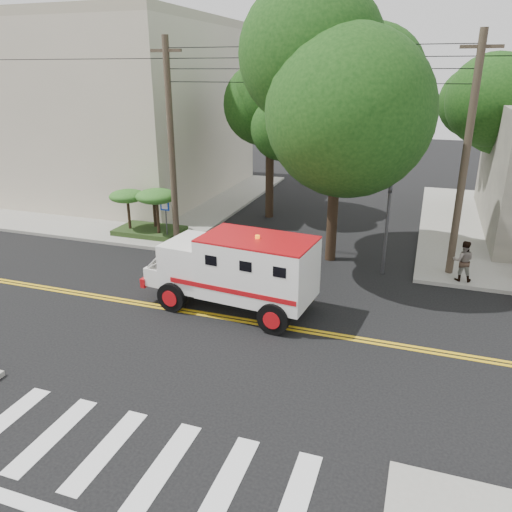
% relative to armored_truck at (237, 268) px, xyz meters
% --- Properties ---
extents(ground, '(100.00, 100.00, 0.00)m').
position_rel_armored_truck_xyz_m(ground, '(0.56, -0.74, -1.51)').
color(ground, black).
rests_on(ground, ground).
extents(sidewalk_nw, '(17.00, 17.00, 0.15)m').
position_rel_armored_truck_xyz_m(sidewalk_nw, '(-12.94, 12.76, -1.43)').
color(sidewalk_nw, gray).
rests_on(sidewalk_nw, ground).
extents(building_left, '(16.00, 14.00, 10.00)m').
position_rel_armored_truck_xyz_m(building_left, '(-14.94, 14.26, 3.64)').
color(building_left, beige).
rests_on(building_left, sidewalk_nw).
extents(utility_pole_left, '(0.28, 0.28, 9.00)m').
position_rel_armored_truck_xyz_m(utility_pole_left, '(-5.04, 5.26, 2.99)').
color(utility_pole_left, '#382D23').
rests_on(utility_pole_left, ground).
extents(utility_pole_right, '(0.28, 0.28, 9.00)m').
position_rel_armored_truck_xyz_m(utility_pole_right, '(6.86, 5.46, 2.99)').
color(utility_pole_right, '#382D23').
rests_on(utility_pole_right, ground).
extents(tree_main, '(6.08, 5.70, 9.85)m').
position_rel_armored_truck_xyz_m(tree_main, '(2.50, 5.47, 5.69)').
color(tree_main, black).
rests_on(tree_main, ground).
extents(tree_left, '(4.48, 4.20, 7.70)m').
position_rel_armored_truck_xyz_m(tree_left, '(-2.11, 11.05, 4.22)').
color(tree_left, black).
rests_on(tree_left, ground).
extents(traffic_signal, '(0.15, 0.18, 3.60)m').
position_rel_armored_truck_xyz_m(traffic_signal, '(4.36, 4.86, 0.72)').
color(traffic_signal, '#3F3F42').
rests_on(traffic_signal, ground).
extents(accessibility_sign, '(0.45, 0.10, 2.02)m').
position_rel_armored_truck_xyz_m(accessibility_sign, '(-5.64, 5.43, -0.14)').
color(accessibility_sign, '#3F3F42').
rests_on(accessibility_sign, ground).
extents(palm_planter, '(3.52, 2.63, 2.36)m').
position_rel_armored_truck_xyz_m(palm_planter, '(-6.87, 5.89, 0.14)').
color(palm_planter, '#1E3314').
rests_on(palm_planter, sidewalk_nw).
extents(armored_truck, '(5.99, 2.83, 2.64)m').
position_rel_armored_truck_xyz_m(armored_truck, '(0.00, 0.00, 0.00)').
color(armored_truck, white).
rests_on(armored_truck, ground).
extents(pedestrian_b, '(0.79, 0.63, 1.57)m').
position_rel_armored_truck_xyz_m(pedestrian_b, '(7.26, 4.76, -0.57)').
color(pedestrian_b, gray).
rests_on(pedestrian_b, sidewalk_ne).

